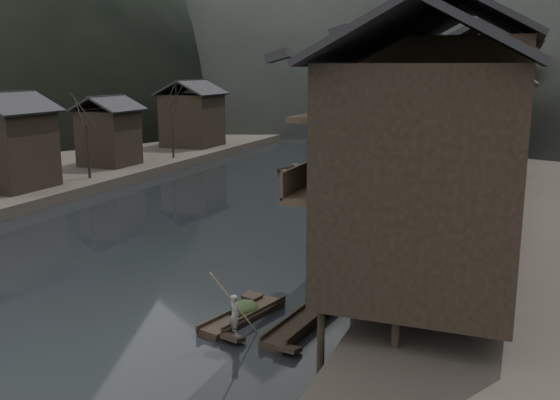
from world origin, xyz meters
The scene contains 12 objects.
water centered at (0.00, 0.00, 0.00)m, with size 300.00×300.00×0.00m, color black.
left_bank centered at (-35.00, 40.00, 0.60)m, with size 40.00×200.00×1.20m, color #2D2823.
stilt_houses centered at (17.28, 18.80, 8.86)m, with size 9.00×67.60×16.06m.
left_houses centered at (-20.50, 20.12, 5.66)m, with size 8.10×53.20×8.73m.
bare_trees centered at (-17.00, 12.99, 6.49)m, with size 3.76×44.54×7.52m.
moored_sampans centered at (11.99, 15.33, 0.20)m, with size 2.64×48.62×0.47m.
midriver_boats centered at (0.09, 42.02, 0.20)m, with size 8.04×23.18×0.44m.
stone_bridge centered at (0.00, 72.00, 5.11)m, with size 40.00×6.00×9.00m.
hero_sampan centered at (9.43, -6.93, 0.20)m, with size 2.32×5.49×0.44m.
cargo_heap centered at (9.37, -6.69, 0.80)m, with size 1.20×1.57×0.72m, color black.
boatman centered at (9.90, -8.78, 1.30)m, with size 0.63×0.41×1.72m, color slate.
bamboo_pole centered at (10.10, -8.78, 4.08)m, with size 0.06×0.06×4.70m, color #8C7A51.
Camera 1 is at (20.65, -30.96, 11.18)m, focal length 40.00 mm.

